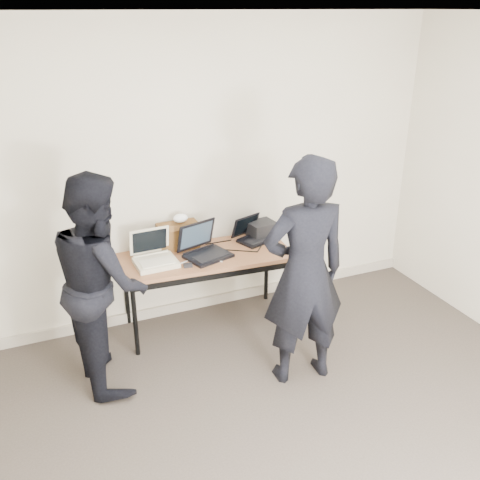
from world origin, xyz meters
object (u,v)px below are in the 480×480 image
laptop_center (204,248)px  equipment_box (262,229)px  person_typist (304,274)px  person_observer (101,281)px  laptop_right (252,235)px  leather_satchel (178,235)px  desk (206,261)px  laptop_beige (154,257)px

laptop_center → equipment_box: 0.68m
person_typist → person_observer: 1.52m
laptop_right → leather_satchel: leather_satchel is taller
desk → laptop_right: (0.51, 0.14, 0.11)m
laptop_center → person_typist: size_ratio=0.25×
laptop_beige → equipment_box: bearing=7.1°
leather_satchel → person_typist: 1.35m
desk → laptop_center: (-0.02, 0.00, 0.12)m
laptop_center → person_typist: bearing=-82.4°
person_typist → laptop_right: bearing=-89.4°
laptop_beige → equipment_box: (1.09, 0.18, 0.01)m
leather_satchel → person_observer: (-0.78, -0.61, -0.00)m
leather_satchel → person_typist: (0.61, -1.20, 0.06)m
desk → person_observer: size_ratio=0.91×
laptop_beige → laptop_right: 0.97m
desk → laptop_beige: (-0.46, 0.01, 0.11)m
equipment_box → person_typist: bearing=-99.6°
desk → laptop_center: bearing=179.2°
equipment_box → person_observer: person_observer is taller
leather_satchel → person_observer: size_ratio=0.22×
desk → equipment_box: size_ratio=6.34×
laptop_beige → leather_satchel: laptop_beige is taller
equipment_box → laptop_right: bearing=-157.7°
desk → laptop_center: 0.12m
desk → laptop_center: size_ratio=3.36×
laptop_beige → laptop_right: laptop_beige is taller
desk → laptop_beige: 0.47m
laptop_right → equipment_box: bearing=2.6°
laptop_right → leather_satchel: bearing=153.2°
laptop_right → person_observer: (-1.47, -0.53, 0.07)m
laptop_right → leather_satchel: (-0.69, 0.09, 0.08)m
desk → leather_satchel: (-0.18, 0.23, 0.19)m
person_typist → person_observer: person_typist is taller
laptop_center → person_observer: size_ratio=0.27×
leather_satchel → equipment_box: (0.81, -0.04, -0.06)m
desk → equipment_box: bearing=20.8°
leather_satchel → person_typist: size_ratio=0.20×
laptop_beige → laptop_center: bearing=-3.7°
person_observer → laptop_center: bearing=-73.0°
leather_satchel → person_observer: 0.99m
laptop_center → laptop_right: (0.53, 0.14, -0.01)m
laptop_right → laptop_beige: bearing=168.0°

